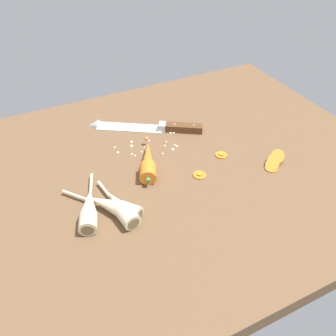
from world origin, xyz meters
The scene contains 10 objects.
ground_plane centered at (0.00, 0.00, -2.00)cm, with size 120.00×90.00×4.00cm, color brown.
chefs_knife centered at (2.48, 19.80, 0.65)cm, with size 31.10×21.46×4.18cm.
whole_carrot centered at (-3.79, 2.09, 2.10)cm, with size 9.85×17.74×4.20cm.
parsnip_front centered at (-17.43, -9.25, 1.98)cm, with size 14.83×17.82×4.00cm.
parsnip_mid_left centered at (-16.00, -10.50, 1.98)cm, with size 5.41×17.75×4.00cm.
parsnip_mid_right centered at (-22.55, -7.63, 1.98)cm, with size 8.61×19.10×4.00cm.
carrot_slice_stack centered at (26.78, -11.42, 0.96)cm, with size 7.30×5.81×3.27cm.
carrot_slice_stray_near centered at (16.29, -2.01, 0.36)cm, with size 3.24×3.24×0.70cm.
carrot_slice_stray_mid centered at (6.69, -6.71, 0.36)cm, with size 3.35×3.35×0.70cm.
mince_crumbs centered at (0.98, 10.96, 0.37)cm, with size 19.19×9.74×0.89cm.
Camera 1 is at (-32.05, -66.70, 60.73)cm, focal length 38.98 mm.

